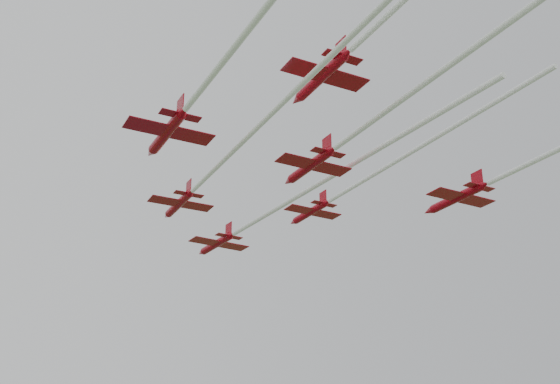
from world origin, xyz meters
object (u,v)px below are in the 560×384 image
jet_row3_left (208,81)px  jet_row3_right (552,152)px  jet_row2_left (224,160)px  jet_row2_right (356,185)px  jet_row3_mid (389,109)px  jet_lead (270,212)px

jet_row3_left → jet_row3_right: bearing=-3.8°
jet_row2_left → jet_row3_left: jet_row3_left is taller
jet_row2_left → jet_row2_right: bearing=12.2°
jet_row2_left → jet_row3_mid: bearing=-59.0°
jet_row2_left → jet_row3_mid: jet_row3_mid is taller
jet_row3_left → jet_row3_mid: 18.31m
jet_row2_left → jet_row2_right: (21.08, 3.22, 2.77)m
jet_row2_right → jet_row3_mid: bearing=-117.5°
jet_row2_left → jet_row3_right: 37.87m
jet_row3_mid → jet_row3_right: (23.62, -0.48, 0.85)m
jet_lead → jet_row3_left: 36.72m
jet_lead → jet_row3_right: size_ratio=1.01×
jet_row3_right → jet_lead: bearing=119.9°
jet_row3_left → jet_row3_mid: bearing=-11.6°
jet_lead → jet_row2_right: 13.53m
jet_lead → jet_row2_right: bearing=-63.7°
jet_row2_left → jet_row3_right: (33.00, -18.53, 1.44)m
jet_lead → jet_row3_left: jet_lead is taller
jet_lead → jet_row2_left: size_ratio=1.12×
jet_row3_mid → jet_row3_right: size_ratio=0.95×
jet_row2_right → jet_row3_left: bearing=-149.3°
jet_row3_left → jet_row3_right: size_ratio=0.82×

